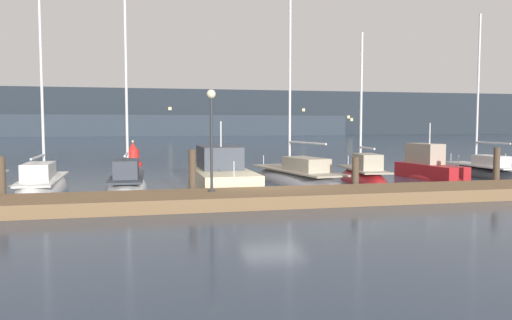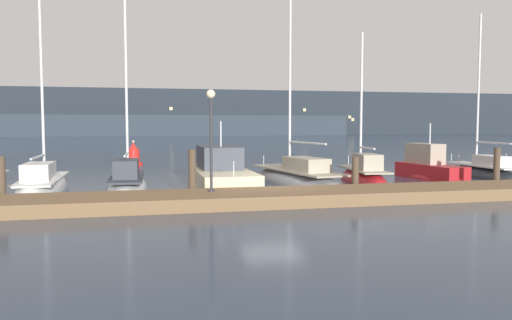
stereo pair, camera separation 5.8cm
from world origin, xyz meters
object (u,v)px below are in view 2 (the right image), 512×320
(sailboat_berth_6, at_px, (296,181))
(sailboat_berth_4, at_px, (127,185))
(motorboat_berth_8, at_px, (429,173))
(channel_buoy, at_px, (133,156))
(sailboat_berth_9, at_px, (482,174))
(dock_lamppost, at_px, (211,123))
(sailboat_berth_7, at_px, (363,180))
(sailboat_berth_3, at_px, (42,187))
(motorboat_berth_5, at_px, (221,180))

(sailboat_berth_6, bearing_deg, sailboat_berth_4, -178.34)
(motorboat_berth_8, bearing_deg, channel_buoy, 139.80)
(sailboat_berth_4, distance_m, motorboat_berth_8, 15.42)
(sailboat_berth_9, height_order, dock_lamppost, sailboat_berth_9)
(motorboat_berth_8, distance_m, sailboat_berth_9, 3.49)
(sailboat_berth_7, bearing_deg, sailboat_berth_3, 178.04)
(dock_lamppost, bearing_deg, sailboat_berth_3, 141.26)
(motorboat_berth_5, bearing_deg, sailboat_berth_3, 174.61)
(sailboat_berth_6, relative_size, motorboat_berth_8, 2.49)
(sailboat_berth_3, relative_size, motorboat_berth_8, 2.23)
(channel_buoy, bearing_deg, sailboat_berth_3, -105.47)
(motorboat_berth_5, relative_size, dock_lamppost, 2.03)
(sailboat_berth_4, relative_size, sailboat_berth_9, 0.97)
(sailboat_berth_7, relative_size, sailboat_berth_9, 0.85)
(sailboat_berth_4, bearing_deg, motorboat_berth_5, -5.04)
(sailboat_berth_9, xyz_separation_m, dock_lamppost, (-15.77, -5.97, 2.79))
(sailboat_berth_4, height_order, sailboat_berth_6, sailboat_berth_6)
(sailboat_berth_3, distance_m, dock_lamppost, 9.07)
(motorboat_berth_5, relative_size, sailboat_berth_7, 0.91)
(sailboat_berth_3, height_order, sailboat_berth_9, sailboat_berth_3)
(sailboat_berth_3, height_order, sailboat_berth_7, sailboat_berth_3)
(sailboat_berth_9, bearing_deg, channel_buoy, 146.17)
(sailboat_berth_4, bearing_deg, motorboat_berth_8, 2.15)
(motorboat_berth_5, bearing_deg, sailboat_berth_6, 8.98)
(sailboat_berth_3, xyz_separation_m, dock_lamppost, (6.73, -5.40, 2.81))
(sailboat_berth_3, relative_size, motorboat_berth_5, 1.51)
(motorboat_berth_8, bearing_deg, sailboat_berth_9, 5.98)
(channel_buoy, bearing_deg, sailboat_berth_4, -90.13)
(sailboat_berth_4, xyz_separation_m, motorboat_berth_5, (4.18, -0.37, 0.17))
(sailboat_berth_4, height_order, motorboat_berth_8, sailboat_berth_4)
(motorboat_berth_8, height_order, channel_buoy, motorboat_berth_8)
(sailboat_berth_6, bearing_deg, dock_lamppost, -132.80)
(sailboat_berth_6, height_order, dock_lamppost, sailboat_berth_6)
(sailboat_berth_3, xyz_separation_m, sailboat_berth_4, (3.62, -0.37, 0.03))
(sailboat_berth_7, relative_size, dock_lamppost, 2.22)
(sailboat_berth_3, relative_size, dock_lamppost, 3.07)
(sailboat_berth_3, bearing_deg, motorboat_berth_5, -5.39)
(sailboat_berth_6, distance_m, dock_lamppost, 7.70)
(sailboat_berth_7, distance_m, channel_buoy, 17.77)
(motorboat_berth_5, xyz_separation_m, motorboat_berth_8, (11.22, 0.95, -0.00))
(sailboat_berth_6, relative_size, sailboat_berth_9, 1.31)
(sailboat_berth_6, distance_m, channel_buoy, 15.54)
(motorboat_berth_5, bearing_deg, motorboat_berth_8, 4.83)
(sailboat_berth_6, relative_size, dock_lamppost, 3.42)
(motorboat_berth_8, bearing_deg, sailboat_berth_3, -179.36)
(sailboat_berth_3, xyz_separation_m, channel_buoy, (3.65, 13.20, 0.51))
(sailboat_berth_6, distance_m, motorboat_berth_8, 7.44)
(dock_lamppost, bearing_deg, channel_buoy, 99.39)
(sailboat_berth_6, xyz_separation_m, dock_lamppost, (-4.87, -5.26, 2.79))
(sailboat_berth_6, bearing_deg, sailboat_berth_3, 179.32)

